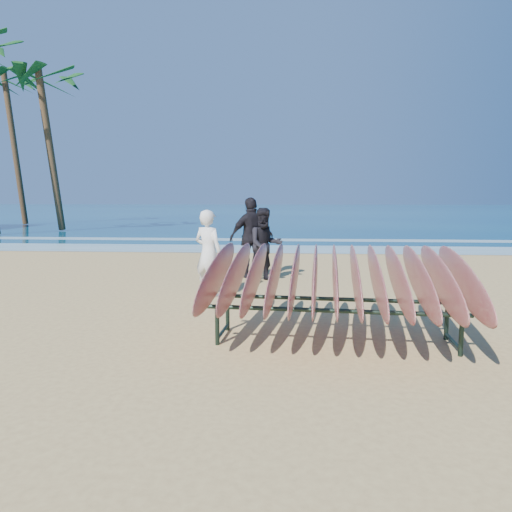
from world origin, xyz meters
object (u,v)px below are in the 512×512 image
object	(u,v)px
surfboard_rack	(335,278)
person_dark_a	(265,245)
person_white	(208,253)
palm_right	(10,85)
person_dark_b	(252,238)
palm_mid	(46,82)

from	to	relation	value
surfboard_rack	person_dark_a	size ratio (longest dim) A/B	2.03
person_white	person_dark_a	distance (m)	1.85
surfboard_rack	palm_right	world-z (taller)	palm_right
person_dark_a	person_dark_b	distance (m)	0.62
person_white	person_dark_a	size ratio (longest dim) A/B	1.00
person_dark_a	palm_mid	bearing A→B (deg)	112.01
person_dark_b	palm_mid	distance (m)	18.73
palm_mid	person_dark_a	bearing A→B (deg)	-48.46
palm_right	person_dark_b	bearing A→B (deg)	-47.55
surfboard_rack	person_dark_b	bearing A→B (deg)	111.23
person_white	palm_right	xyz separation A→B (m)	(-16.30, 20.61, 8.16)
person_dark_b	palm_right	distance (m)	26.39
surfboard_rack	person_dark_a	bearing A→B (deg)	108.93
person_dark_a	surfboard_rack	bearing A→B (deg)	-94.78
person_white	palm_right	world-z (taller)	palm_right
surfboard_rack	person_white	bearing A→B (deg)	132.46
person_white	person_dark_b	xyz separation A→B (m)	(0.66, 2.06, 0.11)
person_dark_a	palm_right	bearing A→B (deg)	112.72
person_dark_a	person_dark_b	size ratio (longest dim) A/B	0.88
person_dark_a	palm_right	size ratio (longest dim) A/B	0.17
person_white	person_dark_b	distance (m)	2.17
person_dark_b	palm_mid	size ratio (longest dim) A/B	0.22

